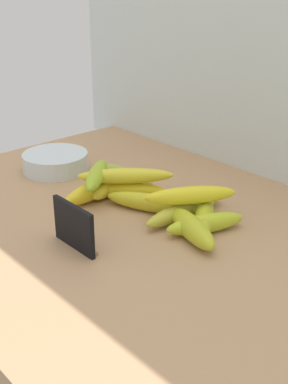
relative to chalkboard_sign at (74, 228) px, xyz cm
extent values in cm
cube|color=tan|center=(0.99, 13.99, -5.36)|extent=(110.00, 76.00, 3.00)
cube|color=silver|center=(0.99, 52.99, 28.14)|extent=(130.00, 2.00, 70.00)
cube|color=black|center=(0.00, -0.07, 0.34)|extent=(11.00, 0.80, 8.40)
cube|color=#916949|center=(0.00, 0.73, -3.56)|extent=(9.90, 1.20, 0.60)
cylinder|color=silver|center=(-33.77, 17.88, -1.66)|extent=(15.75, 15.75, 4.39)
ellipsoid|color=gold|center=(-1.21, 19.96, -1.98)|extent=(19.73, 12.46, 3.75)
ellipsoid|color=yellow|center=(-14.21, 14.74, -1.88)|extent=(6.19, 16.75, 3.95)
ellipsoid|color=gold|center=(5.01, 23.04, -2.03)|extent=(3.97, 21.05, 3.65)
ellipsoid|color=gold|center=(8.92, 23.99, -2.00)|extent=(15.96, 18.40, 3.71)
ellipsoid|color=yellow|center=(-10.08, 19.88, -1.99)|extent=(15.42, 14.86, 3.73)
ellipsoid|color=gold|center=(11.53, 17.66, -1.74)|extent=(15.99, 9.38, 4.24)
ellipsoid|color=yellow|center=(-14.47, 19.60, -1.92)|extent=(10.05, 15.67, 3.87)
ellipsoid|color=#9CAE38|center=(-15.12, 24.70, -1.90)|extent=(19.06, 4.14, 3.92)
ellipsoid|color=#B8CA27|center=(11.63, 21.20, -2.04)|extent=(9.15, 15.84, 3.63)
ellipsoid|color=#A0C028|center=(-13.31, 15.06, 1.82)|extent=(13.24, 14.24, 3.44)
ellipsoid|color=yellow|center=(-9.47, 19.70, 1.53)|extent=(15.33, 17.64, 3.32)
ellipsoid|color=yellow|center=(6.41, 22.64, 1.54)|extent=(12.52, 17.05, 3.49)
camera|label=1|loc=(65.47, -42.66, 41.45)|focal=47.03mm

